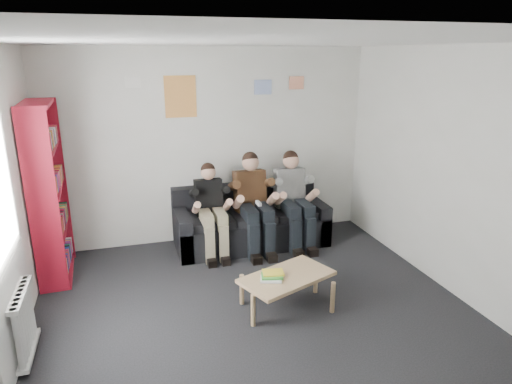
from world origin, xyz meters
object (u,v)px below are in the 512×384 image
Objects in this scene: bookshelf at (49,193)px; person_left at (212,210)px; person_middle at (254,204)px; person_right at (294,200)px; coffee_table at (287,279)px; sofa at (250,224)px.

bookshelf is 1.98m from person_left.
person_middle is (0.58, -0.01, 0.04)m from person_left.
bookshelf is at bearing 178.86° from person_middle.
coffee_table is at bearing -110.14° from person_right.
person_left is at bearing -176.77° from person_right.
person_left is (-0.47, 1.59, 0.28)m from coffee_table.
bookshelf reaches higher than sofa.
person_left is at bearing 177.04° from person_middle.
person_middle is at bearing -90.00° from sofa.
person_left reaches higher than sofa.
person_middle is (0.11, 1.59, 0.32)m from coffee_table.
bookshelf reaches higher than person_middle.
person_middle is 0.58m from person_right.
coffee_table is 0.79× the size of person_left.
person_right reaches higher than coffee_table.
person_middle reaches higher than person_right.
person_left is 0.93× the size of person_right.
person_middle is (-0.00, -0.20, 0.36)m from sofa.
person_left is 1.17m from person_right.
sofa is 1.57× the size of person_middle.
coffee_table is at bearing -71.81° from person_left.
sofa is 0.41m from person_middle.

